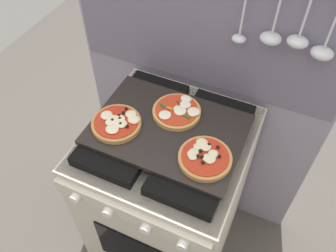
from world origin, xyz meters
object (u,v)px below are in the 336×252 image
at_px(stove, 168,195).
at_px(pizza_right, 205,157).
at_px(pizza_center, 178,111).
at_px(baking_tray, 168,129).
at_px(pizza_left, 117,123).

relative_size(stove, pizza_right, 5.02).
relative_size(stove, pizza_center, 5.02).
relative_size(stove, baking_tray, 1.67).
xyz_separation_m(baking_tray, pizza_left, (-0.17, -0.06, 0.02)).
bearing_deg(baking_tray, stove, -90.00).
bearing_deg(baking_tray, pizza_center, 85.22).
xyz_separation_m(baking_tray, pizza_right, (0.17, -0.08, 0.02)).
relative_size(stove, pizza_left, 5.02).
bearing_deg(pizza_right, stove, 156.05).
bearing_deg(pizza_left, pizza_right, -1.93).
xyz_separation_m(baking_tray, pizza_center, (0.01, 0.08, 0.02)).
distance_m(pizza_left, pizza_center, 0.23).
distance_m(stove, baking_tray, 0.46).
height_order(stove, pizza_right, pizza_right).
height_order(pizza_right, pizza_center, pizza_right).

